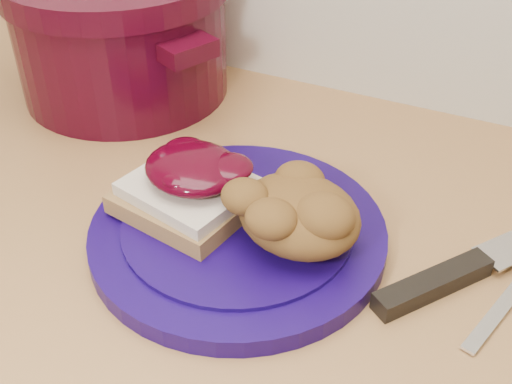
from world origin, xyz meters
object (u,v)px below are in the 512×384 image
at_px(pepper_grinder, 88,35).
at_px(plate, 238,233).
at_px(butter_knife, 511,296).
at_px(dutch_oven, 121,31).
at_px(chef_knife, 470,267).

bearing_deg(pepper_grinder, plate, -33.60).
distance_m(plate, pepper_grinder, 0.42).
xyz_separation_m(butter_knife, pepper_grinder, (-0.60, 0.19, 0.06)).
relative_size(plate, dutch_oven, 0.76).
bearing_deg(pepper_grinder, chef_knife, -17.82).
bearing_deg(plate, chef_knife, 12.98).
bearing_deg(butter_knife, pepper_grinder, 88.28).
bearing_deg(dutch_oven, plate, -37.91).
bearing_deg(pepper_grinder, butter_knife, -17.99).
xyz_separation_m(dutch_oven, pepper_grinder, (-0.07, 0.01, -0.02)).
relative_size(plate, chef_knife, 1.02).
bearing_deg(chef_knife, pepper_grinder, 107.95).
relative_size(chef_knife, pepper_grinder, 2.30).
xyz_separation_m(plate, butter_knife, (0.25, 0.03, -0.01)).
relative_size(butter_knife, dutch_oven, 0.43).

